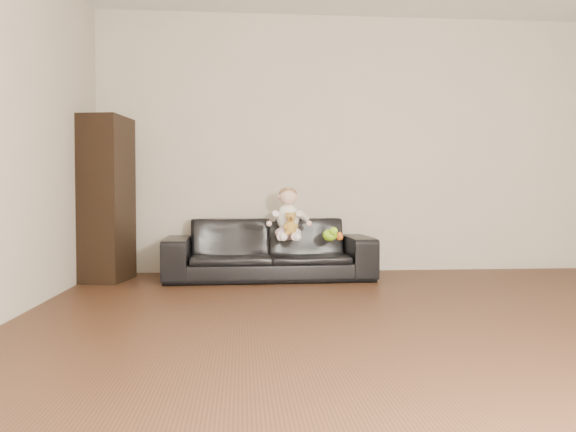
{
  "coord_description": "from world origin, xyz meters",
  "views": [
    {
      "loc": [
        -1.07,
        -2.94,
        0.77
      ],
      "look_at": [
        -0.65,
        2.16,
        0.59
      ],
      "focal_mm": 35.0,
      "sensor_mm": 36.0,
      "label": 1
    }
  ],
  "objects": [
    {
      "name": "wall_back",
      "position": [
        0.0,
        2.75,
        1.3
      ],
      "size": [
        5.0,
        0.0,
        5.0
      ],
      "primitive_type": "plane",
      "rotation": [
        1.57,
        0.0,
        0.0
      ],
      "color": "#BFB4A0",
      "rests_on": "ground"
    },
    {
      "name": "toy_rattle",
      "position": [
        -0.19,
        2.06,
        0.4
      ],
      "size": [
        0.07,
        0.07,
        0.07
      ],
      "primitive_type": "sphere",
      "rotation": [
        0.0,
        0.0,
        0.04
      ],
      "color": "orange",
      "rests_on": "sofa"
    },
    {
      "name": "toy_blue_disc",
      "position": [
        -0.26,
        2.14,
        0.37
      ],
      "size": [
        0.12,
        0.12,
        0.01
      ],
      "primitive_type": "cylinder",
      "rotation": [
        0.0,
        0.0,
        0.33
      ],
      "color": "#1928CB",
      "rests_on": "sofa"
    },
    {
      "name": "floor",
      "position": [
        0.0,
        0.0,
        0.0
      ],
      "size": [
        5.5,
        5.5,
        0.0
      ],
      "primitive_type": "plane",
      "color": "#412617",
      "rests_on": "ground"
    },
    {
      "name": "sofa",
      "position": [
        -0.82,
        2.25,
        0.28
      ],
      "size": [
        1.93,
        0.79,
        0.56
      ],
      "primitive_type": "imported",
      "rotation": [
        0.0,
        0.0,
        0.03
      ],
      "color": "black",
      "rests_on": "floor"
    },
    {
      "name": "teddy_bear",
      "position": [
        -0.64,
        2.0,
        0.52
      ],
      "size": [
        0.11,
        0.12,
        0.2
      ],
      "rotation": [
        0.0,
        0.0,
        -0.08
      ],
      "color": "#AE8231",
      "rests_on": "sofa"
    },
    {
      "name": "cabinet",
      "position": [
        -2.29,
        2.25,
        0.74
      ],
      "size": [
        0.45,
        0.57,
        1.48
      ],
      "primitive_type": "cube",
      "rotation": [
        0.0,
        0.0,
        -0.17
      ],
      "color": "black",
      "rests_on": "floor"
    },
    {
      "name": "baby",
      "position": [
        -0.65,
        2.14,
        0.58
      ],
      "size": [
        0.35,
        0.43,
        0.48
      ],
      "rotation": [
        0.0,
        0.0,
        -0.2
      ],
      "color": "#FCD5DD",
      "rests_on": "sofa"
    },
    {
      "name": "shelf_item",
      "position": [
        -2.27,
        2.25,
        1.08
      ],
      "size": [
        0.22,
        0.28,
        0.28
      ],
      "primitive_type": "cube",
      "rotation": [
        0.0,
        0.0,
        -0.17
      ],
      "color": "silver",
      "rests_on": "cabinet"
    },
    {
      "name": "toy_green",
      "position": [
        -0.29,
        1.99,
        0.42
      ],
      "size": [
        0.15,
        0.17,
        0.11
      ],
      "primitive_type": "ellipsoid",
      "rotation": [
        0.0,
        0.0,
        -0.13
      ],
      "color": "#94E01A",
      "rests_on": "sofa"
    }
  ]
}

